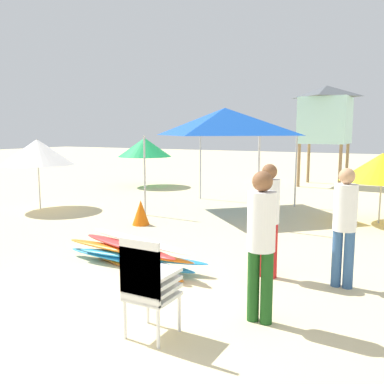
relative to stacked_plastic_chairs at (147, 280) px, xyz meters
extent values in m
plane|color=beige|center=(-1.23, -0.34, -0.65)|extent=(80.00, 80.00, 0.00)
cube|color=silver|center=(0.00, 0.10, -0.21)|extent=(0.48, 0.48, 0.04)
cube|color=silver|center=(0.00, -0.12, -0.01)|extent=(0.48, 0.04, 0.40)
cube|color=silver|center=(0.00, 0.10, -0.12)|extent=(0.48, 0.48, 0.04)
cube|color=silver|center=(0.00, -0.12, 0.08)|extent=(0.48, 0.04, 0.40)
cube|color=silver|center=(0.00, 0.10, -0.03)|extent=(0.48, 0.48, 0.04)
cube|color=silver|center=(0.00, -0.12, 0.17)|extent=(0.48, 0.04, 0.40)
cube|color=silver|center=(0.00, 0.10, 0.06)|extent=(0.48, 0.48, 0.04)
cube|color=silver|center=(0.00, -0.12, 0.26)|extent=(0.48, 0.04, 0.40)
cylinder|color=silver|center=(0.21, 0.31, -0.44)|extent=(0.04, 0.04, 0.42)
cylinder|color=silver|center=(-0.21, 0.31, -0.44)|extent=(0.04, 0.04, 0.42)
cylinder|color=silver|center=(0.21, -0.11, -0.44)|extent=(0.04, 0.04, 0.42)
cylinder|color=silver|center=(-0.21, -0.11, -0.44)|extent=(0.04, 0.04, 0.42)
ellipsoid|color=orange|center=(-1.46, 1.80, -0.61)|extent=(2.06, 0.72, 0.08)
ellipsoid|color=#268CCC|center=(-1.66, 1.83, -0.53)|extent=(2.55, 0.39, 0.08)
ellipsoid|color=#268CCC|center=(-1.43, 1.86, -0.45)|extent=(2.32, 0.58, 0.08)
ellipsoid|color=orange|center=(-1.66, 1.81, -0.37)|extent=(2.58, 0.39, 0.08)
ellipsoid|color=red|center=(-1.64, 1.80, -0.29)|extent=(2.19, 0.78, 0.08)
ellipsoid|color=white|center=(-1.52, 1.92, -0.21)|extent=(2.34, 0.82, 0.08)
cylinder|color=#33598C|center=(1.46, 2.57, -0.24)|extent=(0.14, 0.14, 0.82)
cylinder|color=#33598C|center=(1.62, 2.57, -0.24)|extent=(0.14, 0.14, 0.82)
cylinder|color=white|center=(1.54, 2.57, 0.49)|extent=(0.32, 0.32, 0.65)
sphere|color=tan|center=(1.54, 2.57, 0.93)|extent=(0.22, 0.22, 0.22)
cylinder|color=#194C19|center=(0.82, 0.96, -0.23)|extent=(0.14, 0.14, 0.85)
cylinder|color=#194C19|center=(0.98, 0.96, -0.23)|extent=(0.14, 0.14, 0.85)
cylinder|color=white|center=(0.90, 0.96, 0.54)|extent=(0.32, 0.32, 0.67)
sphere|color=brown|center=(0.90, 0.96, 0.99)|extent=(0.23, 0.23, 0.23)
cylinder|color=red|center=(0.39, 2.47, -0.24)|extent=(0.14, 0.14, 0.83)
cylinder|color=red|center=(0.55, 2.47, -0.24)|extent=(0.14, 0.14, 0.83)
cylinder|color=white|center=(0.47, 2.47, 0.51)|extent=(0.32, 0.32, 0.66)
sphere|color=brown|center=(0.47, 2.47, 0.95)|extent=(0.23, 0.23, 0.23)
cylinder|color=#B2B2B7|center=(-3.87, 5.47, 0.38)|extent=(0.05, 0.05, 2.07)
cylinder|color=#B2B2B7|center=(-0.77, 5.47, 0.38)|extent=(0.05, 0.05, 2.07)
cylinder|color=#B2B2B7|center=(-3.87, 8.56, 0.38)|extent=(0.05, 0.05, 2.07)
cylinder|color=#B2B2B7|center=(-0.77, 8.56, 0.38)|extent=(0.05, 0.05, 2.07)
pyramid|color=#144CB2|center=(-2.32, 7.01, 1.78)|extent=(3.10, 3.10, 0.73)
cylinder|color=olive|center=(-1.88, 13.09, 0.19)|extent=(0.12, 0.12, 1.69)
cylinder|color=olive|center=(-0.32, 13.09, 0.19)|extent=(0.12, 0.12, 1.69)
cylinder|color=olive|center=(-1.88, 14.65, 0.19)|extent=(0.12, 0.12, 1.69)
cylinder|color=olive|center=(-0.32, 14.65, 0.19)|extent=(0.12, 0.12, 1.69)
cube|color=#B3E6DD|center=(-1.10, 13.87, 1.94)|extent=(1.80, 1.80, 1.80)
pyramid|color=#4C5156|center=(-1.10, 13.87, 3.06)|extent=(1.98, 1.98, 0.45)
cylinder|color=beige|center=(-7.27, 10.31, 0.30)|extent=(0.04, 0.04, 1.91)
cone|color=#19994C|center=(-7.27, 10.31, 0.89)|extent=(2.11, 2.11, 0.74)
cylinder|color=beige|center=(-7.00, 4.78, 0.33)|extent=(0.04, 0.04, 1.96)
cone|color=white|center=(-7.00, 4.78, 0.95)|extent=(2.02, 2.02, 0.71)
cylinder|color=beige|center=(1.59, 7.35, 0.19)|extent=(0.04, 0.04, 1.68)
cone|color=yellow|center=(1.59, 7.35, 0.70)|extent=(1.92, 1.92, 0.67)
cone|color=orange|center=(-3.29, 4.47, -0.36)|extent=(0.41, 0.41, 0.59)
camera|label=1|loc=(2.46, -3.48, 1.54)|focal=39.65mm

